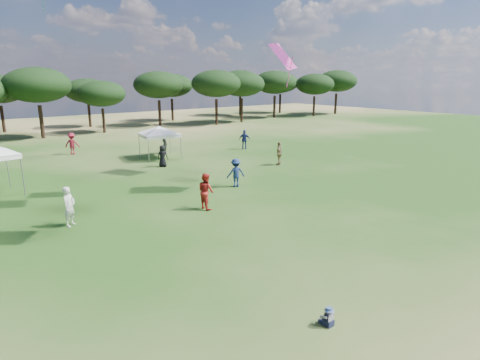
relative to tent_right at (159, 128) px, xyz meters
name	(u,v)px	position (x,y,z in m)	size (l,w,h in m)	color
tree_line	(22,87)	(-5.65, 21.21, 2.92)	(108.78, 17.63, 7.77)	black
tent_right	(159,128)	(0.00, 0.00, 0.00)	(5.69, 5.69, 2.93)	gray
toddler	(328,317)	(-7.50, -23.73, -2.26)	(0.36, 0.40, 0.54)	black
festival_crowd	(76,169)	(-7.99, -4.11, -1.61)	(30.84, 20.66, 1.89)	#A17C57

